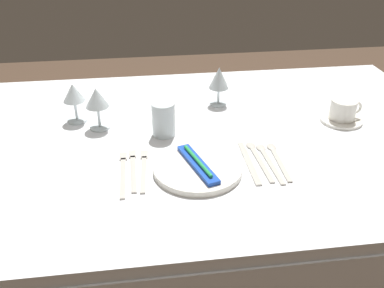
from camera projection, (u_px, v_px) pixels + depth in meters
The scene contains 16 objects.
dining_table at pixel (196, 156), 1.43m from camera, with size 1.80×1.11×0.74m.
dinner_plate at pixel (198, 169), 1.20m from camera, with size 0.25×0.25×0.02m, color white.
toothbrush_package at pixel (198, 164), 1.19m from camera, with size 0.09×0.21×0.02m.
fork_outer at pixel (144, 169), 1.21m from camera, with size 0.03×0.21×0.00m.
fork_inner at pixel (133, 168), 1.22m from camera, with size 0.02×0.21×0.00m.
fork_salad at pixel (123, 172), 1.20m from camera, with size 0.02×0.23×0.00m.
dinner_knife at pixel (249, 164), 1.24m from camera, with size 0.02×0.23×0.00m.
spoon_soup at pixel (257, 156), 1.27m from camera, with size 0.03×0.22×0.01m.
spoon_dessert at pixel (267, 158), 1.26m from camera, with size 0.03×0.22×0.01m.
spoon_tea at pixel (277, 157), 1.27m from camera, with size 0.03×0.21×0.01m.
saucer_left at pixel (341, 120), 1.47m from camera, with size 0.14×0.14×0.01m, color white.
coffee_cup_left at pixel (343, 109), 1.45m from camera, with size 0.11×0.09×0.07m.
wine_glass_centre at pixel (74, 95), 1.43m from camera, with size 0.07×0.07×0.14m.
wine_glass_left at pixel (219, 79), 1.54m from camera, with size 0.07×0.07×0.15m.
wine_glass_right at pixel (97, 100), 1.38m from camera, with size 0.08×0.08×0.14m.
drink_tumbler at pixel (163, 119), 1.37m from camera, with size 0.07×0.07×0.11m.
Camera 1 is at (-0.17, -1.20, 1.41)m, focal length 40.05 mm.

